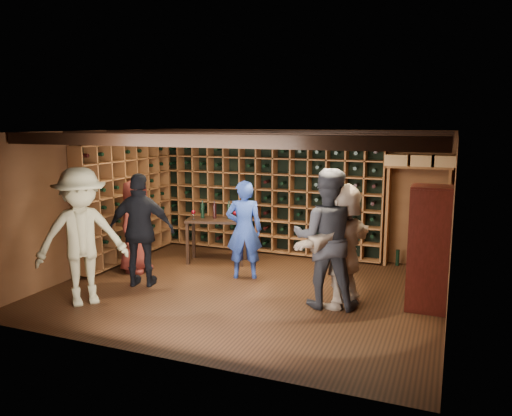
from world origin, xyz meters
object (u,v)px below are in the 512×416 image
at_px(guest_woman_black, 141,230).
at_px(tasting_table, 216,224).
at_px(man_grey_suit, 327,238).
at_px(display_cabinet, 428,251).
at_px(guest_khaki, 82,237).
at_px(man_blue_shirt, 244,230).
at_px(guest_red_floral, 136,226).
at_px(guest_beige, 342,245).

distance_m(guest_woman_black, tasting_table, 1.78).
bearing_deg(tasting_table, man_grey_suit, -45.31).
height_order(display_cabinet, guest_khaki, guest_khaki).
height_order(man_blue_shirt, guest_khaki, guest_khaki).
xyz_separation_m(guest_red_floral, guest_woman_black, (0.56, -0.65, 0.10)).
height_order(guest_woman_black, guest_khaki, guest_khaki).
xyz_separation_m(man_blue_shirt, guest_beige, (1.82, -0.66, 0.06)).
height_order(guest_red_floral, tasting_table, guest_red_floral).
bearing_deg(tasting_table, guest_beige, -41.18).
height_order(guest_beige, tasting_table, guest_beige).
relative_size(guest_woman_black, tasting_table, 1.51).
bearing_deg(guest_woman_black, guest_khaki, 55.48).
height_order(man_grey_suit, guest_khaki, guest_khaki).
bearing_deg(guest_woman_black, display_cabinet, 170.84).
bearing_deg(guest_khaki, guest_woman_black, 22.73).
bearing_deg(guest_beige, guest_red_floral, -71.14).
xyz_separation_m(man_blue_shirt, guest_red_floral, (-1.95, -0.35, -0.02)).
distance_m(man_blue_shirt, guest_khaki, 2.64).
distance_m(display_cabinet, tasting_table, 4.00).
distance_m(display_cabinet, guest_red_floral, 4.93).
bearing_deg(guest_woman_black, tasting_table, -124.06).
xyz_separation_m(man_grey_suit, guest_red_floral, (-3.56, 0.44, -0.18)).
distance_m(man_blue_shirt, tasting_table, 1.11).
distance_m(display_cabinet, guest_khaki, 4.96).
xyz_separation_m(man_blue_shirt, tasting_table, (-0.87, 0.69, -0.10)).
bearing_deg(guest_red_floral, man_blue_shirt, -80.25).
xyz_separation_m(guest_khaki, guest_beige, (3.52, 1.36, -0.11)).
relative_size(man_blue_shirt, guest_woman_black, 0.91).
height_order(display_cabinet, tasting_table, display_cabinet).
bearing_deg(display_cabinet, guest_khaki, -160.85).
bearing_deg(man_blue_shirt, guest_khaki, 28.17).
relative_size(man_blue_shirt, guest_khaki, 0.84).
relative_size(display_cabinet, tasting_table, 1.43).
relative_size(guest_beige, tasting_table, 1.47).
bearing_deg(tasting_table, guest_woman_black, -121.41).
bearing_deg(tasting_table, guest_red_floral, -150.39).
bearing_deg(tasting_table, display_cabinet, -30.15).
relative_size(guest_khaki, guest_beige, 1.12).
bearing_deg(tasting_table, guest_khaki, -121.58).
bearing_deg(guest_woman_black, man_grey_suit, 166.89).
height_order(man_blue_shirt, tasting_table, man_blue_shirt).
relative_size(display_cabinet, guest_red_floral, 1.06).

